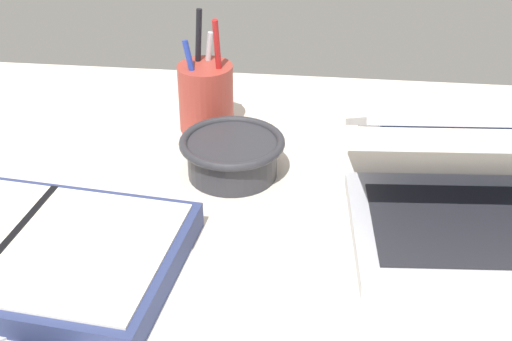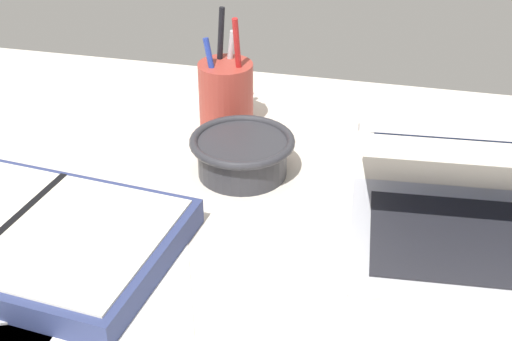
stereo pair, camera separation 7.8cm
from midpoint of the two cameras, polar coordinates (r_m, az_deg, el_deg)
The scene contains 4 objects.
desk_top at distance 77.39cm, azimuth 0.02°, elevation -7.79°, with size 140.00×100.00×2.00cm, color beige.
bowl at distance 89.91cm, azimuth 1.39°, elevation 1.30°, with size 13.35×13.35×5.20cm.
pen_cup at distance 100.61cm, azimuth -0.18°, elevation 6.08°, with size 7.69×7.69×16.89cm.
planner at distance 80.80cm, azimuth -16.06°, elevation -4.94°, with size 37.20×25.62×3.53cm.
Camera 2 is at (17.59, -57.91, 49.68)cm, focal length 50.00 mm.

